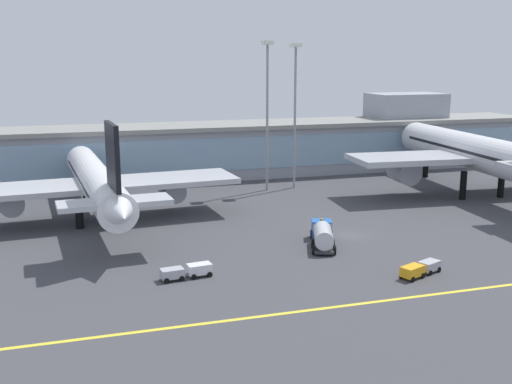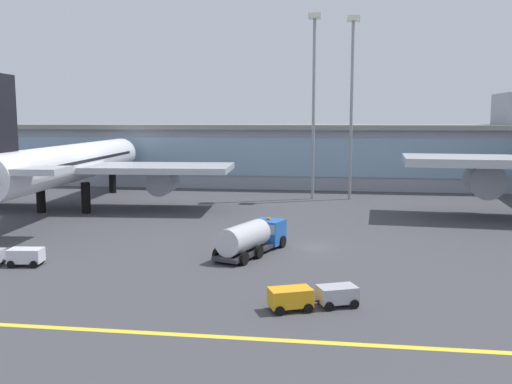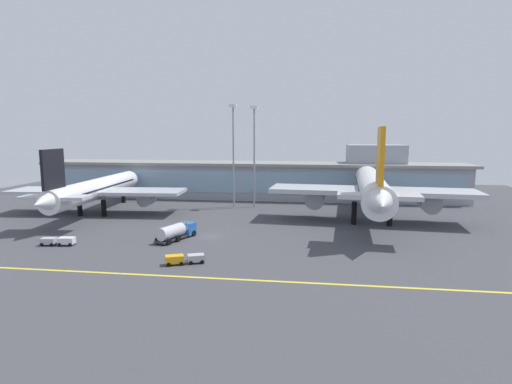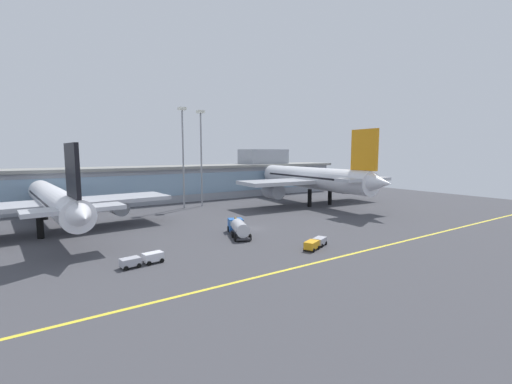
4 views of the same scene
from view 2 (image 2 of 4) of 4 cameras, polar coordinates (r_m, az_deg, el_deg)
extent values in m
plane|color=#424247|center=(51.77, 5.95, -5.64)|extent=(180.00, 180.00, 0.00)
cube|color=yellow|center=(30.78, 4.32, -14.95)|extent=(144.00, 0.50, 0.01)
cube|color=#9399A3|center=(97.43, 7.05, 3.47)|extent=(122.46, 12.00, 9.86)
cube|color=#84A3BC|center=(91.36, 6.98, 3.51)|extent=(117.56, 0.20, 6.31)
cube|color=gray|center=(97.20, 7.10, 6.60)|extent=(125.46, 14.00, 0.80)
cylinder|color=black|center=(74.87, -21.10, -0.52)|extent=(1.10, 1.10, 3.85)
cylinder|color=black|center=(72.61, -16.97, -0.58)|extent=(1.10, 1.10, 3.85)
cylinder|color=black|center=(91.31, -14.43, 1.12)|extent=(1.10, 1.10, 3.85)
cylinder|color=white|center=(76.29, -18.23, 2.84)|extent=(7.76, 41.50, 4.81)
cone|color=white|center=(97.04, -13.32, 3.94)|extent=(4.87, 4.64, 4.57)
cube|color=#84A3BC|center=(94.05, -13.89, 4.33)|extent=(3.84, 3.62, 1.44)
cube|color=black|center=(76.27, -18.24, 3.11)|extent=(7.33, 34.92, 0.38)
cube|color=#B7BAC1|center=(76.34, -18.21, 2.39)|extent=(41.83, 12.84, 0.77)
cylinder|color=#999EA8|center=(74.40, -9.45, 1.07)|extent=(3.74, 5.59, 3.37)
cylinder|color=#999EA8|center=(72.67, 22.26, 1.16)|extent=(4.63, 5.88, 4.22)
cylinder|color=black|center=(52.51, 0.14, -4.79)|extent=(0.67, 1.14, 1.10)
cylinder|color=black|center=(51.36, 2.70, -5.08)|extent=(0.67, 1.14, 1.10)
cylinder|color=black|center=(48.70, -2.39, -5.78)|extent=(0.67, 1.14, 1.10)
cylinder|color=black|center=(47.45, 0.32, -6.13)|extent=(0.67, 1.14, 1.10)
cylinder|color=black|center=(46.62, -3.99, -6.40)|extent=(0.67, 1.14, 1.10)
cylinder|color=black|center=(45.31, -1.20, -6.79)|extent=(0.67, 1.14, 1.10)
cube|color=#2D2D33|center=(48.24, -0.95, -6.03)|extent=(4.83, 7.90, 0.30)
cube|color=#235BB2|center=(51.51, 1.27, -4.07)|extent=(3.25, 3.10, 2.20)
cube|color=#84A3BC|center=(51.42, 1.27, -3.54)|extent=(3.19, 3.15, 0.88)
cylinder|color=silver|center=(47.49, -1.27, -4.64)|extent=(4.10, 6.03, 2.30)
cube|color=orange|center=(51.28, 1.28, -2.73)|extent=(0.30, 0.40, 0.20)
cylinder|color=black|center=(49.14, -21.06, -6.47)|extent=(0.62, 0.27, 0.60)
cylinder|color=black|center=(47.79, -21.74, -6.89)|extent=(0.62, 0.27, 0.60)
cylinder|color=black|center=(49.84, -23.02, -6.37)|extent=(0.62, 0.27, 0.60)
cylinder|color=black|center=(48.52, -23.73, -6.78)|extent=(0.62, 0.27, 0.60)
cube|color=silver|center=(48.69, -22.42, -6.00)|extent=(2.77, 1.81, 1.10)
cylinder|color=black|center=(50.40, -24.43, -6.30)|extent=(0.62, 0.25, 0.60)
cube|color=#2D2D33|center=(49.43, -24.11, -6.36)|extent=(0.61, 0.17, 0.08)
cylinder|color=black|center=(34.24, 2.43, -12.04)|extent=(0.63, 0.42, 0.60)
cylinder|color=black|center=(35.60, 1.71, -11.26)|extent=(0.63, 0.42, 0.60)
cylinder|color=black|center=(34.79, 5.36, -11.74)|extent=(0.63, 0.42, 0.60)
cylinder|color=black|center=(36.13, 4.53, -10.99)|extent=(0.63, 0.42, 0.60)
cube|color=orange|center=(35.00, 3.52, -10.65)|extent=(2.98, 2.39, 1.10)
cylinder|color=black|center=(35.25, 7.46, -11.51)|extent=(0.62, 0.40, 0.60)
cylinder|color=black|center=(36.57, 6.57, -10.79)|extent=(0.62, 0.40, 0.60)
cylinder|color=black|center=(35.89, 10.00, -11.21)|extent=(0.62, 0.40, 0.60)
cylinder|color=black|center=(37.19, 9.02, -10.52)|extent=(0.62, 0.40, 0.60)
cube|color=#A8A8B2|center=(36.06, 8.28, -10.25)|extent=(2.79, 2.31, 1.00)
cube|color=#2D2D33|center=(35.64, 6.01, -11.02)|extent=(0.59, 0.32, 0.08)
cylinder|color=gray|center=(81.65, 5.89, 8.26)|extent=(0.44, 0.44, 25.69)
cube|color=silver|center=(82.88, 6.02, 17.42)|extent=(1.80, 1.80, 0.70)
cylinder|color=gray|center=(82.02, 9.70, 8.05)|extent=(0.44, 0.44, 25.28)
cube|color=silver|center=(83.18, 9.91, 17.03)|extent=(1.80, 1.80, 0.70)
camera|label=1|loc=(44.95, -114.20, 11.81)|focal=43.15mm
camera|label=3|loc=(29.24, 151.32, 7.69)|focal=28.75mm
camera|label=4|loc=(38.36, -88.89, 4.71)|focal=24.10mm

